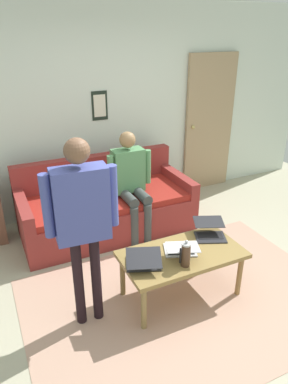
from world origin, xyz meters
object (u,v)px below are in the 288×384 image
Objects in this scene: couch at (106,207)px; coffee_table at (182,258)px; interior_door at (209,124)px; laptop_right at (143,261)px; french_press at (186,254)px; person_standing at (82,213)px; person_seated at (131,179)px; laptop_left at (181,249)px; laptop_center at (210,232)px.

couch is 1.51m from coffee_table.
laptop_right is (2.11, 2.12, -0.50)m from interior_door.
laptop_right is 1.51× the size of french_press.
coffee_table is 0.68× the size of person_standing.
couch reaches higher than french_press.
person_seated reaches higher than french_press.
person_standing is (0.67, 1.43, 0.76)m from couch.
coffee_table is at bearing -113.23° from french_press.
person_seated is (-0.44, -1.29, 0.21)m from laptop_right.
couch reaches higher than laptop_right.
person_standing is (0.81, -0.24, 0.47)m from french_press.
person_standing reaches higher than laptop_left.
person_seated is (-0.11, -1.44, 0.13)m from french_press.
person_standing reaches higher than couch.
couch is at bearing -97.33° from laptop_right.
coffee_table is at bearing 50.88° from interior_door.
laptop_center is at bearing -168.29° from laptop_right.
person_seated is at bearing 137.70° from couch.
french_press is (-0.14, 1.67, 0.29)m from couch.
person_standing is at bearing -4.17° from coffee_table.
couch is 1.50m from laptop_center.
person_standing is at bearing -10.61° from laptop_right.
coffee_table is 0.43m from laptop_center.
laptop_center is 0.57m from french_press.
laptop_left is at bearing 50.61° from interior_door.
person_seated is (1.67, 0.83, -0.30)m from interior_door.
interior_door is 0.98× the size of couch.
person_seated reaches higher than couch.
couch is at bearing -42.30° from person_seated.
person_standing reaches higher than laptop_right.
laptop_center is at bearing -176.57° from person_standing.
person_seated is (-0.25, 0.23, 0.43)m from couch.
coffee_table is at bearing -174.94° from laptop_left.
person_seated is at bearing -92.59° from laptop_left.
couch is 1.86× the size of coffee_table.
laptop_center is at bearing -146.22° from french_press.
couch is 0.54m from person_seated.
french_press is (0.06, 0.17, 0.07)m from laptop_left.
laptop_right is at bearing 11.71° from laptop_center.
laptop_right is 0.37m from french_press.
couch is 1.52m from laptop_left.
laptop_left is 0.19m from french_press.
couch is at bearing -81.95° from coffee_table.
couch is at bearing -82.64° from laptop_left.
person_standing is 1.55m from person_seated.
interior_door is 4.91× the size of laptop_center.
laptop_center is 1.39m from person_standing.
couch is 1.54m from laptop_right.
couch is 1.64× the size of person_seated.
interior_door is 2.14m from couch.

